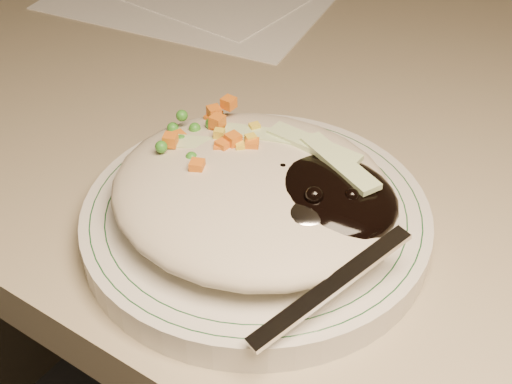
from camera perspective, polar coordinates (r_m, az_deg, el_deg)
The scene contains 4 objects.
desk at distance 0.75m, azimuth 15.81°, elevation -8.17°, with size 1.40×0.70×0.74m.
plate at distance 0.49m, azimuth 0.00°, elevation -2.35°, with size 0.24×0.24×0.02m, color silver.
plate_rim at distance 0.49m, azimuth 0.00°, elevation -1.46°, with size 0.23×0.23×0.00m.
meal at distance 0.47m, azimuth 0.38°, elevation 0.30°, with size 0.21×0.19×0.05m.
Camera 1 is at (0.11, 0.86, 1.08)m, focal length 50.00 mm.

